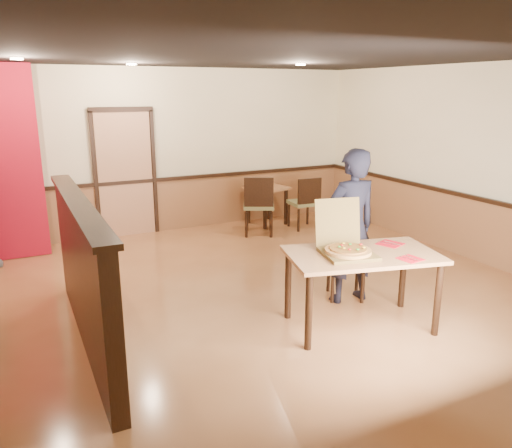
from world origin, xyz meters
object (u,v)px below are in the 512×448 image
Objects in this scene: side_chair_right at (305,201)px; side_chair_left at (259,203)px; side_table at (267,196)px; condiment at (262,184)px; diner_chair at (345,258)px; diner at (351,227)px; pizza_box at (346,248)px; main_table at (362,263)px.

side_chair_left is at bearing 3.79° from side_chair_right.
side_table is 5.25× the size of condiment.
diner_chair is at bearing 111.87° from side_chair_left.
pizza_box is (-0.48, -0.57, -0.02)m from diner.
main_table is 3.84m from side_chair_right.
diner_chair is 3.01m from side_chair_right.
diner_chair is 0.97m from pizza_box.
pizza_box reaches higher than main_table.
pizza_box reaches higher than condiment.
main_table is 0.93× the size of diner.
condiment is (-0.57, 0.57, 0.26)m from side_chair_right.
side_chair_right is 0.85m from condiment.
main_table is at bearing 107.19° from side_chair_left.
side_table is 1.14× the size of pizza_box.
side_chair_right is at bearing -153.50° from side_chair_left.
side_chair_right is 0.52× the size of diner.
diner_chair is (0.36, 0.75, -0.23)m from main_table.
side_chair_left is (0.58, 3.53, -0.14)m from main_table.
side_table is at bearing -101.47° from side_chair_left.
side_chair_right is at bearing 76.66° from pizza_box.
condiment is at bearing -41.32° from side_chair_right.
diner is (0.31, 0.62, 0.20)m from main_table.
pizza_box is at bearing 52.14° from diner.
side_table is at bearing 85.67° from pizza_box.
side_chair_left reaches higher than side_chair_right.
pizza_box is (-0.53, -0.71, 0.41)m from diner_chair.
diner is at bearing -82.90° from diner_chair.
diner is (-0.28, -2.91, 0.34)m from side_chair_left.
side_chair_left is 0.79m from side_table.
diner is at bearing 62.34° from pizza_box.
side_chair_left is 0.57× the size of diner.
main_table is 1.96× the size of diner_chair.
main_table is 11.48× the size of condiment.
diner is (-0.05, -0.13, 0.43)m from diner_chair.
main_table is at bearing -88.60° from diner_chair.
pizza_box is 4.61× the size of condiment.
diner reaches higher than pizza_box.
side_chair_left is 2.94m from diner.
condiment reaches higher than side_table.
diner_chair is 1.12× the size of side_table.
side_chair_right reaches higher than diner_chair.
main_table is 3.58m from side_chair_left.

